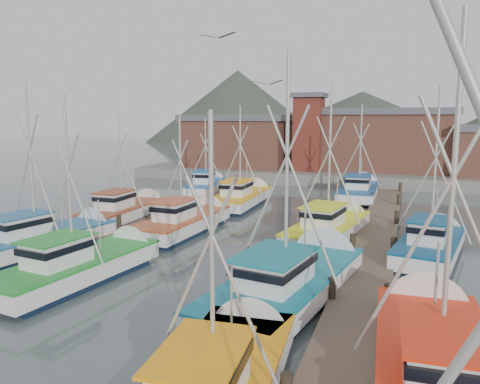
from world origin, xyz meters
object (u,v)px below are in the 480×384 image
(boat_8, at_px, (187,221))
(boat_12, at_px, (243,197))
(lookout_tower, at_px, (309,132))
(boat_4, at_px, (85,265))
(boat_1, at_px, (222,382))

(boat_8, bearing_deg, boat_12, 91.10)
(boat_12, bearing_deg, lookout_tower, 81.60)
(lookout_tower, relative_size, boat_8, 0.95)
(boat_4, relative_size, boat_8, 1.00)
(lookout_tower, distance_m, boat_8, 26.56)
(lookout_tower, xyz_separation_m, boat_12, (-2.04, -16.30, -4.87))
(lookout_tower, relative_size, boat_12, 0.90)
(boat_4, distance_m, boat_8, 9.46)
(lookout_tower, distance_m, boat_12, 17.13)
(boat_4, xyz_separation_m, boat_12, (0.66, 19.16, -0.00))
(lookout_tower, height_order, boat_8, lookout_tower)
(lookout_tower, xyz_separation_m, boat_8, (-2.36, -26.00, -4.87))
(boat_1, bearing_deg, boat_4, 139.28)
(boat_1, bearing_deg, boat_8, 113.81)
(lookout_tower, bearing_deg, boat_12, -97.13)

